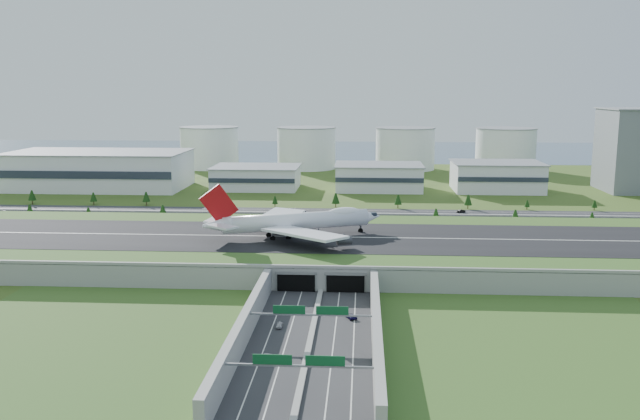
# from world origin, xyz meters

# --- Properties ---
(ground) EXTENTS (1200.00, 1200.00, 0.00)m
(ground) POSITION_xyz_m (0.00, 0.00, 0.00)
(ground) COLOR #3B571B
(ground) RESTS_ON ground
(airfield_deck) EXTENTS (520.00, 100.00, 9.20)m
(airfield_deck) POSITION_xyz_m (0.00, -0.09, 4.12)
(airfield_deck) COLOR gray
(airfield_deck) RESTS_ON ground
(underpass_road) EXTENTS (38.80, 120.40, 8.00)m
(underpass_road) POSITION_xyz_m (0.00, -99.42, 3.43)
(underpass_road) COLOR #28282B
(underpass_road) RESTS_ON ground
(sign_gantry_near) EXTENTS (38.70, 0.70, 9.80)m
(sign_gantry_near) POSITION_xyz_m (0.00, -95.04, 6.95)
(sign_gantry_near) COLOR gray
(sign_gantry_near) RESTS_ON ground
(sign_gantry_far) EXTENTS (38.70, 0.70, 9.80)m
(sign_gantry_far) POSITION_xyz_m (0.00, -130.04, 6.95)
(sign_gantry_far) COLOR gray
(sign_gantry_far) RESTS_ON ground
(north_expressway) EXTENTS (560.00, 36.00, 0.12)m
(north_expressway) POSITION_xyz_m (0.00, 95.00, 0.06)
(north_expressway) COLOR #28282B
(north_expressway) RESTS_ON ground
(tree_row) EXTENTS (506.95, 48.66, 8.47)m
(tree_row) POSITION_xyz_m (-7.02, 95.58, 4.79)
(tree_row) COLOR #3D2819
(tree_row) RESTS_ON ground
(hangar_west) EXTENTS (120.00, 60.00, 25.00)m
(hangar_west) POSITION_xyz_m (-170.00, 185.00, 12.50)
(hangar_west) COLOR silver
(hangar_west) RESTS_ON ground
(hangar_mid_a) EXTENTS (58.00, 42.00, 15.00)m
(hangar_mid_a) POSITION_xyz_m (-60.00, 190.00, 7.50)
(hangar_mid_a) COLOR silver
(hangar_mid_a) RESTS_ON ground
(hangar_mid_b) EXTENTS (58.00, 42.00, 17.00)m
(hangar_mid_b) POSITION_xyz_m (25.00, 190.00, 8.50)
(hangar_mid_b) COLOR silver
(hangar_mid_b) RESTS_ON ground
(hangar_mid_c) EXTENTS (58.00, 42.00, 19.00)m
(hangar_mid_c) POSITION_xyz_m (105.00, 190.00, 9.50)
(hangar_mid_c) COLOR silver
(hangar_mid_c) RESTS_ON ground
(office_tower) EXTENTS (46.00, 46.00, 55.00)m
(office_tower) POSITION_xyz_m (200.00, 195.00, 27.50)
(office_tower) COLOR slate
(office_tower) RESTS_ON ground
(fuel_tank_a) EXTENTS (50.00, 50.00, 35.00)m
(fuel_tank_a) POSITION_xyz_m (-120.00, 310.00, 17.50)
(fuel_tank_a) COLOR white
(fuel_tank_a) RESTS_ON ground
(fuel_tank_b) EXTENTS (50.00, 50.00, 35.00)m
(fuel_tank_b) POSITION_xyz_m (-35.00, 310.00, 17.50)
(fuel_tank_b) COLOR white
(fuel_tank_b) RESTS_ON ground
(fuel_tank_c) EXTENTS (50.00, 50.00, 35.00)m
(fuel_tank_c) POSITION_xyz_m (50.00, 310.00, 17.50)
(fuel_tank_c) COLOR white
(fuel_tank_c) RESTS_ON ground
(fuel_tank_d) EXTENTS (50.00, 50.00, 35.00)m
(fuel_tank_d) POSITION_xyz_m (135.00, 310.00, 17.50)
(fuel_tank_d) COLOR white
(fuel_tank_d) RESTS_ON ground
(bay_water) EXTENTS (1200.00, 260.00, 0.06)m
(bay_water) POSITION_xyz_m (0.00, 480.00, 0.03)
(bay_water) COLOR #3D5975
(bay_water) RESTS_ON ground
(boeing_747) EXTENTS (73.57, 68.19, 24.00)m
(boeing_747) POSITION_xyz_m (-13.83, -0.17, 14.77)
(boeing_747) COLOR white
(boeing_747) RESTS_ON airfield_deck
(car_0) EXTENTS (1.96, 4.54, 1.53)m
(car_0) POSITION_xyz_m (-9.86, -86.23, 0.88)
(car_0) COLOR #B2B2B7
(car_0) RESTS_ON ground
(car_1) EXTENTS (3.03, 4.84, 1.50)m
(car_1) POSITION_xyz_m (-10.43, -110.80, 0.87)
(car_1) COLOR silver
(car_1) RESTS_ON ground
(car_2) EXTENTS (4.14, 5.45, 1.38)m
(car_2) POSITION_xyz_m (10.94, -77.05, 0.81)
(car_2) COLOR #0F0B38
(car_2) RESTS_ON ground
(car_4) EXTENTS (4.62, 2.07, 1.54)m
(car_4) POSITION_xyz_m (-185.54, 86.08, 0.89)
(car_4) COLOR #5D5E62
(car_4) RESTS_ON ground
(car_5) EXTENTS (5.47, 3.50, 1.70)m
(car_5) POSITION_xyz_m (69.21, 103.94, 0.97)
(car_5) COLOR black
(car_5) RESTS_ON ground
(car_7) EXTENTS (5.70, 2.67, 1.61)m
(car_7) POSITION_xyz_m (-26.91, 103.92, 0.92)
(car_7) COLOR white
(car_7) RESTS_ON ground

